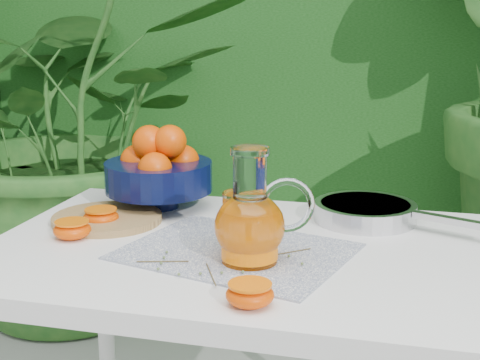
% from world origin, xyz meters
% --- Properties ---
extents(hedge_backdrop, '(8.00, 1.65, 2.50)m').
position_xyz_m(hedge_backdrop, '(0.06, 2.06, 1.19)').
color(hedge_backdrop, '#174814').
rests_on(hedge_backdrop, ground).
extents(potted_plant_left, '(1.95, 1.95, 1.60)m').
position_xyz_m(potted_plant_left, '(-1.01, 1.24, 0.80)').
color(potted_plant_left, '#1F561D').
rests_on(potted_plant_left, ground).
extents(white_table, '(1.00, 0.70, 0.75)m').
position_xyz_m(white_table, '(-0.05, 0.06, 0.67)').
color(white_table, white).
rests_on(white_table, ground).
extents(placemat, '(0.49, 0.42, 0.00)m').
position_xyz_m(placemat, '(-0.04, 0.02, 0.75)').
color(placemat, '#0E1C4F').
rests_on(placemat, white_table).
extents(cutting_board, '(0.26, 0.26, 0.02)m').
position_xyz_m(cutting_board, '(-0.37, 0.14, 0.76)').
color(cutting_board, '#A7854B').
rests_on(cutting_board, white_table).
extents(fruit_bowl, '(0.31, 0.31, 0.20)m').
position_xyz_m(fruit_bowl, '(-0.30, 0.29, 0.84)').
color(fruit_bowl, black).
rests_on(fruit_bowl, white_table).
extents(juice_pitcher, '(0.20, 0.16, 0.22)m').
position_xyz_m(juice_pitcher, '(0.00, -0.03, 0.83)').
color(juice_pitcher, white).
rests_on(juice_pitcher, white_table).
extents(juice_tumbler, '(0.09, 0.09, 0.11)m').
position_xyz_m(juice_tumbler, '(-0.03, 0.05, 0.81)').
color(juice_tumbler, white).
rests_on(juice_tumbler, white_table).
extents(saute_pan, '(0.42, 0.30, 0.04)m').
position_xyz_m(saute_pan, '(0.19, 0.30, 0.77)').
color(saute_pan, silver).
rests_on(saute_pan, white_table).
extents(orange_halves, '(0.53, 0.43, 0.04)m').
position_xyz_m(orange_halves, '(-0.24, -0.02, 0.77)').
color(orange_halves, '#FF6C02').
rests_on(orange_halves, white_table).
extents(thyme_sprigs, '(0.30, 0.24, 0.01)m').
position_xyz_m(thyme_sprigs, '(-0.05, -0.05, 0.76)').
color(thyme_sprigs, '#4F4224').
rests_on(thyme_sprigs, white_table).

